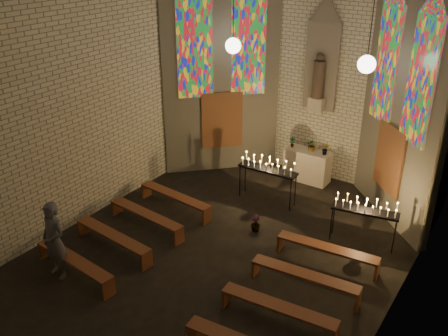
{
  "coord_description": "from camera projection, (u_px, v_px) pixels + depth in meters",
  "views": [
    {
      "loc": [
        5.63,
        -7.61,
        7.11
      ],
      "look_at": [
        -0.18,
        1.07,
        2.1
      ],
      "focal_mm": 40.0,
      "sensor_mm": 36.0,
      "label": 1
    }
  ],
  "objects": [
    {
      "name": "floor",
      "position": [
        205.0,
        268.0,
        11.6
      ],
      "size": [
        12.0,
        12.0,
        0.0
      ],
      "primitive_type": "plane",
      "color": "black",
      "rests_on": "ground"
    },
    {
      "name": "room",
      "position": [
        281.0,
        79.0,
        12.52
      ],
      "size": [
        8.22,
        12.43,
        7.0
      ],
      "color": "#EAE3C4",
      "rests_on": "ground"
    },
    {
      "name": "altar",
      "position": [
        307.0,
        165.0,
        15.47
      ],
      "size": [
        1.4,
        0.6,
        1.0
      ],
      "primitive_type": "cube",
      "color": "beige",
      "rests_on": "ground"
    },
    {
      "name": "flower_vase_left",
      "position": [
        292.0,
        142.0,
        15.42
      ],
      "size": [
        0.2,
        0.17,
        0.33
      ],
      "primitive_type": "imported",
      "rotation": [
        0.0,
        0.0,
        0.3
      ],
      "color": "#4C723F",
      "rests_on": "altar"
    },
    {
      "name": "flower_vase_center",
      "position": [
        312.0,
        145.0,
        15.16
      ],
      "size": [
        0.42,
        0.39,
        0.38
      ],
      "primitive_type": "imported",
      "rotation": [
        0.0,
        0.0,
        0.36
      ],
      "color": "#4C723F",
      "rests_on": "altar"
    },
    {
      "name": "flower_vase_right",
      "position": [
        325.0,
        149.0,
        14.9
      ],
      "size": [
        0.22,
        0.19,
        0.36
      ],
      "primitive_type": "imported",
      "rotation": [
        0.0,
        0.0,
        0.16
      ],
      "color": "#4C723F",
      "rests_on": "altar"
    },
    {
      "name": "aisle_flower_pot",
      "position": [
        256.0,
        223.0,
        12.94
      ],
      "size": [
        0.28,
        0.28,
        0.44
      ],
      "primitive_type": "imported",
      "rotation": [
        0.0,
        0.0,
        -0.16
      ],
      "color": "#4C723F",
      "rests_on": "ground"
    },
    {
      "name": "votive_stand_left",
      "position": [
        268.0,
        167.0,
        14.02
      ],
      "size": [
        1.74,
        0.47,
        1.27
      ],
      "rotation": [
        0.0,
        0.0,
        0.03
      ],
      "color": "black",
      "rests_on": "ground"
    },
    {
      "name": "votive_stand_right",
      "position": [
        366.0,
        208.0,
        12.08
      ],
      "size": [
        1.66,
        0.68,
        1.19
      ],
      "rotation": [
        0.0,
        0.0,
        0.19
      ],
      "color": "black",
      "rests_on": "ground"
    },
    {
      "name": "pew_left_0",
      "position": [
        175.0,
        197.0,
        13.88
      ],
      "size": [
        2.42,
        0.55,
        0.46
      ],
      "rotation": [
        0.0,
        0.0,
        -0.09
      ],
      "color": "brown",
      "rests_on": "ground"
    },
    {
      "name": "pew_right_0",
      "position": [
        327.0,
        250.0,
        11.61
      ],
      "size": [
        2.42,
        0.55,
        0.46
      ],
      "rotation": [
        0.0,
        0.0,
        0.09
      ],
      "color": "brown",
      "rests_on": "ground"
    },
    {
      "name": "pew_left_1",
      "position": [
        146.0,
        216.0,
        12.98
      ],
      "size": [
        2.42,
        0.55,
        0.46
      ],
      "rotation": [
        0.0,
        0.0,
        -0.09
      ],
      "color": "brown",
      "rests_on": "ground"
    },
    {
      "name": "pew_right_1",
      "position": [
        305.0,
        277.0,
        10.71
      ],
      "size": [
        2.42,
        0.55,
        0.46
      ],
      "rotation": [
        0.0,
        0.0,
        0.09
      ],
      "color": "brown",
      "rests_on": "ground"
    },
    {
      "name": "pew_left_2",
      "position": [
        113.0,
        237.0,
        12.09
      ],
      "size": [
        2.42,
        0.55,
        0.46
      ],
      "rotation": [
        0.0,
        0.0,
        -0.09
      ],
      "color": "brown",
      "rests_on": "ground"
    },
    {
      "name": "pew_right_2",
      "position": [
        279.0,
        308.0,
        9.81
      ],
      "size": [
        2.42,
        0.55,
        0.46
      ],
      "rotation": [
        0.0,
        0.0,
        0.09
      ],
      "color": "brown",
      "rests_on": "ground"
    },
    {
      "name": "pew_left_3",
      "position": [
        74.0,
        262.0,
        11.19
      ],
      "size": [
        2.42,
        0.55,
        0.46
      ],
      "rotation": [
        0.0,
        0.0,
        -0.09
      ],
      "color": "brown",
      "rests_on": "ground"
    },
    {
      "name": "visitor",
      "position": [
        54.0,
        241.0,
        10.98
      ],
      "size": [
        0.69,
        0.48,
        1.84
      ],
      "primitive_type": "imported",
      "rotation": [
        0.0,
        0.0,
        -0.05
      ],
      "color": "#50515B",
      "rests_on": "ground"
    }
  ]
}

